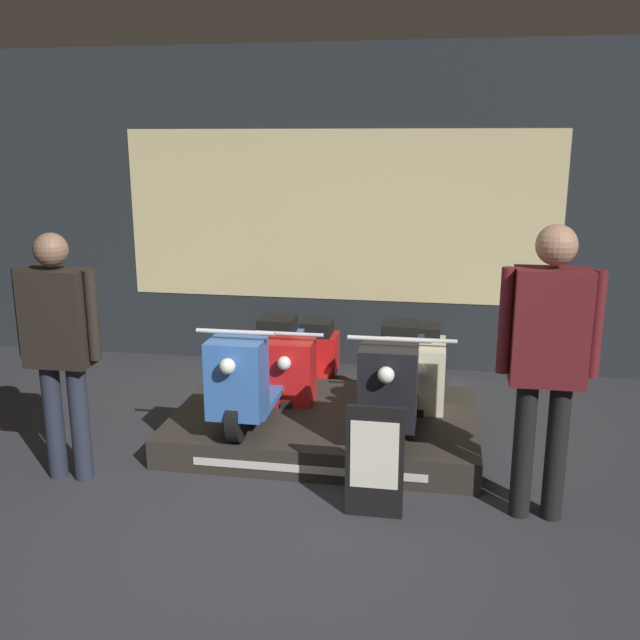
{
  "coord_description": "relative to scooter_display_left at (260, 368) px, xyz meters",
  "views": [
    {
      "loc": [
        1.04,
        -3.61,
        2.31
      ],
      "look_at": [
        0.08,
        1.98,
        0.86
      ],
      "focal_mm": 40.0,
      "sensor_mm": 36.0,
      "label": 1
    }
  ],
  "objects": [
    {
      "name": "shop_wall_back",
      "position": [
        0.34,
        1.95,
        1.04
      ],
      "size": [
        7.94,
        0.09,
        3.2
      ],
      "color": "#23282D",
      "rests_on": "ground_plane"
    },
    {
      "name": "ground_plane",
      "position": [
        0.34,
        -1.58,
        -0.56
      ],
      "size": [
        30.0,
        30.0,
        0.0
      ],
      "primitive_type": "plane",
      "color": "#2D2D33"
    },
    {
      "name": "person_right_browsing",
      "position": [
        2.02,
        -0.96,
        0.54
      ],
      "size": [
        0.59,
        0.24,
        1.84
      ],
      "color": "black",
      "rests_on": "ground_plane"
    },
    {
      "name": "scooter_display_left",
      "position": [
        0.0,
        0.0,
        0.0
      ],
      "size": [
        0.55,
        1.71,
        0.81
      ],
      "color": "black",
      "rests_on": "display_platform"
    },
    {
      "name": "scooter_backrow_1",
      "position": [
        1.25,
        0.81,
        -0.22
      ],
      "size": [
        0.55,
        1.71,
        0.81
      ],
      "color": "black",
      "rests_on": "ground_plane"
    },
    {
      "name": "person_left_browsing",
      "position": [
        -1.13,
        -0.96,
        0.46
      ],
      "size": [
        0.59,
        0.24,
        1.72
      ],
      "color": "#232838",
      "rests_on": "ground_plane"
    },
    {
      "name": "price_sign_board",
      "position": [
        1.02,
        -1.14,
        -0.18
      ],
      "size": [
        0.36,
        0.04,
        0.73
      ],
      "color": "black",
      "rests_on": "ground_plane"
    },
    {
      "name": "scooter_display_right",
      "position": [
        1.06,
        0.0,
        0.0
      ],
      "size": [
        0.55,
        1.71,
        0.81
      ],
      "color": "black",
      "rests_on": "display_platform"
    },
    {
      "name": "display_platform",
      "position": [
        0.53,
        -0.01,
        -0.44
      ],
      "size": [
        2.35,
        1.55,
        0.22
      ],
      "color": "#2D2823",
      "rests_on": "ground_plane"
    },
    {
      "name": "scooter_backrow_0",
      "position": [
        0.2,
        0.81,
        -0.22
      ],
      "size": [
        0.55,
        1.71,
        0.81
      ],
      "color": "black",
      "rests_on": "ground_plane"
    }
  ]
}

